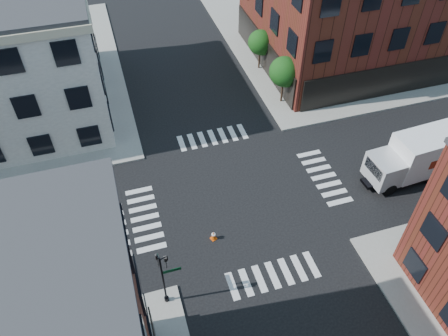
% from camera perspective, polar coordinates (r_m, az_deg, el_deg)
% --- Properties ---
extents(ground, '(120.00, 120.00, 0.00)m').
position_cam_1_polar(ground, '(32.54, 1.88, -3.70)').
color(ground, black).
rests_on(ground, ground).
extents(sidewalk_ne, '(30.00, 30.00, 0.15)m').
position_cam_1_polar(sidewalk_ne, '(55.66, 16.39, 17.15)').
color(sidewalk_ne, gray).
rests_on(sidewalk_ne, ground).
extents(tree_near, '(2.69, 2.69, 4.49)m').
position_cam_1_polar(tree_near, '(39.85, 7.94, 12.19)').
color(tree_near, black).
rests_on(tree_near, ground).
extents(tree_far, '(2.43, 2.43, 4.07)m').
position_cam_1_polar(tree_far, '(44.72, 4.84, 15.90)').
color(tree_far, black).
rests_on(tree_far, ground).
extents(signal_pole, '(1.29, 1.24, 4.60)m').
position_cam_1_polar(signal_pole, '(25.46, -7.93, -13.52)').
color(signal_pole, black).
rests_on(signal_pole, ground).
extents(box_truck, '(8.55, 3.03, 3.81)m').
position_cam_1_polar(box_truck, '(35.99, 24.45, 1.56)').
color(box_truck, white).
rests_on(box_truck, ground).
extents(traffic_cone, '(0.50, 0.50, 0.72)m').
position_cam_1_polar(traffic_cone, '(29.84, -1.38, -8.81)').
color(traffic_cone, '#E14F0A').
rests_on(traffic_cone, ground).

